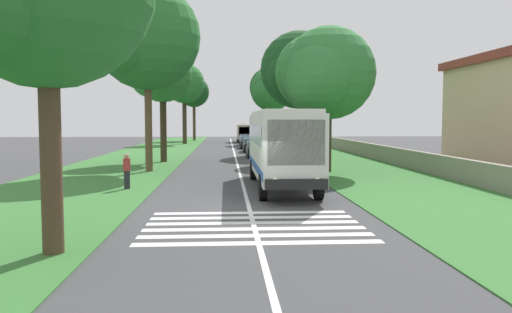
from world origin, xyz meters
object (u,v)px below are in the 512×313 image
object	(u,v)px
coach_bus	(281,144)
roadside_tree_right_1	(326,75)
trailing_car_2	(248,143)
roadside_tree_left_0	(183,85)
trailing_minibus_0	(244,132)
roadside_tree_left_1	(193,93)
trailing_car_3	(246,140)
roadside_tree_left_2	(146,40)
trailing_car_1	(252,145)
utility_pole	(309,99)
roadside_tree_left_3	(161,75)
trailing_car_0	(257,150)
roadside_tree_right_4	(297,72)
roadside_tree_right_0	(269,89)
pedestrian	(127,171)
roadside_tree_right_3	(311,75)

from	to	relation	value
coach_bus	roadside_tree_right_1	world-z (taller)	roadside_tree_right_1
trailing_car_2	roadside_tree_left_0	xyz separation A→B (m)	(11.04, 8.23, 7.33)
trailing_minibus_0	roadside_tree_left_1	size ratio (longest dim) A/B	0.60
trailing_car_3	roadside_tree_left_2	distance (m)	34.68
trailing_car_1	utility_pole	bearing A→B (deg)	-170.71
roadside_tree_left_3	utility_pole	world-z (taller)	roadside_tree_left_3
roadside_tree_left_2	roadside_tree_right_1	distance (m)	11.51
coach_bus	trailing_car_3	xyz separation A→B (m)	(41.14, -0.04, -1.48)
trailing_car_0	trailing_car_2	distance (m)	13.88
coach_bus	roadside_tree_right_1	xyz separation A→B (m)	(6.98, -3.58, 3.90)
coach_bus	trailing_car_3	world-z (taller)	coach_bus
roadside_tree_right_4	trailing_car_2	bearing A→B (deg)	28.08
trailing_car_0	roadside_tree_right_0	xyz separation A→B (m)	(36.90, -4.23, 7.52)
coach_bus	roadside_tree_left_1	size ratio (longest dim) A/B	1.12
trailing_car_1	roadside_tree_right_4	world-z (taller)	roadside_tree_right_4
roadside_tree_right_0	pedestrian	xyz separation A→B (m)	(-57.28, 11.64, -7.28)
utility_pole	roadside_tree_left_1	bearing A→B (deg)	12.89
roadside_tree_right_1	roadside_tree_left_3	bearing A→B (deg)	53.00
roadside_tree_left_2	utility_pole	distance (m)	11.28
roadside_tree_right_3	utility_pole	world-z (taller)	roadside_tree_right_3
roadside_tree_left_0	roadside_tree_right_1	distance (m)	39.88
trailing_car_2	roadside_tree_left_1	distance (m)	24.37
trailing_car_3	utility_pole	size ratio (longest dim) A/B	0.48
roadside_tree_left_0	trailing_car_0	bearing A→B (deg)	-161.36
roadside_tree_right_0	pedestrian	bearing A→B (deg)	168.52
trailing_car_2	roadside_tree_left_1	size ratio (longest dim) A/B	0.43
roadside_tree_left_2	roadside_tree_right_4	bearing A→B (deg)	-34.77
coach_bus	roadside_tree_right_4	world-z (taller)	roadside_tree_right_4
roadside_tree_left_0	roadside_tree_right_1	size ratio (longest dim) A/B	1.20
trailing_car_0	trailing_car_3	distance (m)	21.07
roadside_tree_right_1	utility_pole	xyz separation A→B (m)	(2.56, 0.63, -1.38)
trailing_car_0	roadside_tree_right_1	size ratio (longest dim) A/B	0.47
trailing_car_3	pedestrian	bearing A→B (deg)	169.91
coach_bus	trailing_car_2	xyz separation A→B (m)	(33.94, 0.10, -1.48)
roadside_tree_left_0	roadside_tree_right_4	size ratio (longest dim) A/B	0.91
coach_bus	utility_pole	world-z (taller)	utility_pole
roadside_tree_left_3	pedestrian	world-z (taller)	roadside_tree_left_3
trailing_car_0	trailing_car_2	size ratio (longest dim) A/B	1.00
roadside_tree_left_2	roadside_tree_left_3	world-z (taller)	roadside_tree_left_2
roadside_tree_right_4	pedestrian	world-z (taller)	roadside_tree_right_4
trailing_car_3	roadside_tree_right_3	size ratio (longest dim) A/B	0.43
trailing_car_1	trailing_car_2	xyz separation A→B (m)	(6.42, 0.11, 0.00)
roadside_tree_right_0	roadside_tree_right_1	size ratio (longest dim) A/B	1.28
roadside_tree_right_4	pedestrian	distance (m)	29.24
roadside_tree_left_1	roadside_tree_left_2	xyz separation A→B (m)	(-47.90, -0.05, 0.85)
trailing_car_2	roadside_tree_left_0	size ratio (longest dim) A/B	0.40
roadside_tree_left_0	pedestrian	size ratio (longest dim) A/B	6.42
trailing_minibus_0	roadside_tree_right_1	size ratio (longest dim) A/B	0.66
roadside_tree_right_4	trailing_car_0	bearing A→B (deg)	141.64
roadside_tree_right_1	roadside_tree_right_4	bearing A→B (deg)	-2.49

